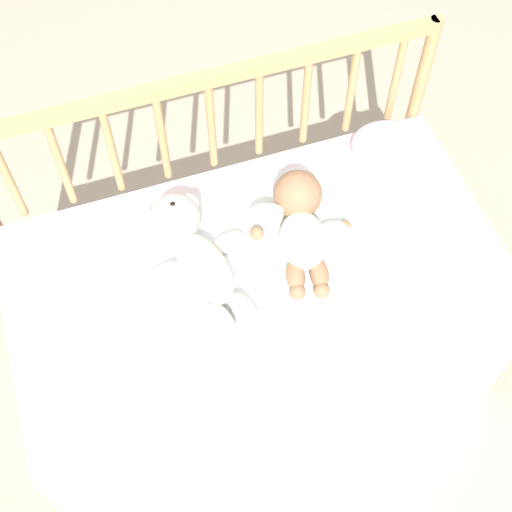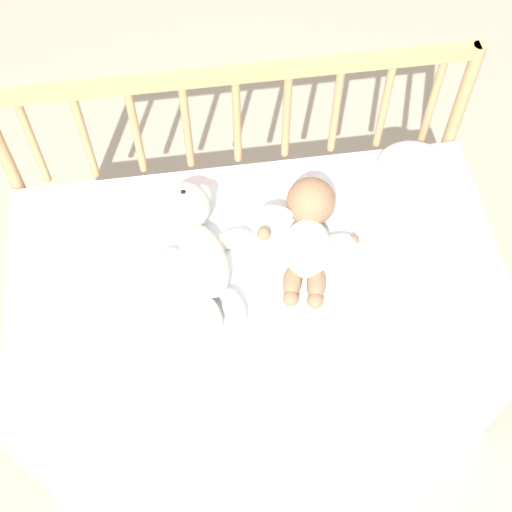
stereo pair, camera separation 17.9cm
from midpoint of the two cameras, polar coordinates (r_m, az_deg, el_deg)
ground_plane at (r=2.31m, az=2.25°, el=-8.10°), size 12.00×12.00×0.00m
crib_mattress at (r=2.07m, az=2.50°, el=-5.13°), size 1.28×0.70×0.53m
crib_rail at (r=1.98m, az=1.11°, el=9.24°), size 1.28×0.04×0.88m
blanket at (r=1.84m, az=2.05°, el=-0.84°), size 0.74×0.52×0.01m
teddy_bear at (r=1.82m, az=-1.96°, el=1.07°), size 0.29×0.43×0.13m
baby at (r=1.85m, az=6.98°, el=1.85°), size 0.27×0.36×0.13m
small_pillow at (r=2.06m, az=14.80°, el=6.94°), size 0.19×0.16×0.06m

